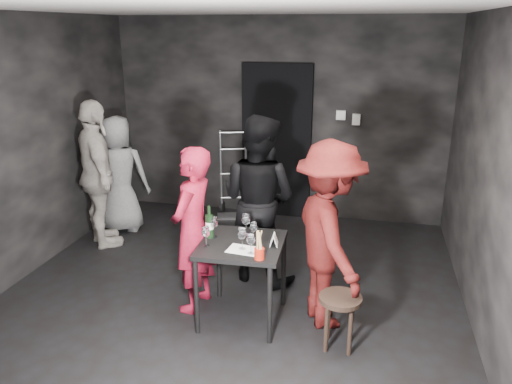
% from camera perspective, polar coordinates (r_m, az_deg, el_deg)
% --- Properties ---
extents(floor, '(4.50, 5.00, 0.02)m').
position_cam_1_polar(floor, '(5.01, -3.24, -12.16)').
color(floor, black).
rests_on(floor, ground).
extents(ceiling, '(4.50, 5.00, 0.02)m').
position_cam_1_polar(ceiling, '(4.33, -3.91, 20.38)').
color(ceiling, silver).
rests_on(ceiling, ground).
extents(wall_back, '(4.50, 0.04, 2.70)m').
position_cam_1_polar(wall_back, '(6.86, 2.50, 8.29)').
color(wall_back, black).
rests_on(wall_back, ground).
extents(wall_front, '(4.50, 0.04, 2.70)m').
position_cam_1_polar(wall_front, '(2.38, -21.48, -13.07)').
color(wall_front, black).
rests_on(wall_front, ground).
extents(wall_left, '(0.04, 5.00, 2.70)m').
position_cam_1_polar(wall_left, '(5.55, -26.45, 4.00)').
color(wall_left, black).
rests_on(wall_left, ground).
extents(wall_right, '(0.04, 5.00, 2.70)m').
position_cam_1_polar(wall_right, '(4.42, 25.67, 0.82)').
color(wall_right, black).
rests_on(wall_right, ground).
extents(doorway, '(0.95, 0.10, 2.10)m').
position_cam_1_polar(doorway, '(6.86, 2.37, 5.74)').
color(doorway, black).
rests_on(doorway, ground).
extents(wallbox_upper, '(0.12, 0.06, 0.12)m').
position_cam_1_polar(wallbox_upper, '(6.69, 9.68, 8.67)').
color(wallbox_upper, '#B7B7B2').
rests_on(wallbox_upper, wall_back).
extents(wallbox_lower, '(0.10, 0.06, 0.14)m').
position_cam_1_polar(wallbox_lower, '(6.69, 11.38, 8.13)').
color(wallbox_lower, '#B7B7B2').
rests_on(wallbox_lower, wall_back).
extents(hand_truck, '(0.40, 0.34, 1.20)m').
position_cam_1_polar(hand_truck, '(7.04, -2.64, -0.96)').
color(hand_truck, '#B2B2B7').
rests_on(hand_truck, floor).
extents(tasting_table, '(0.72, 0.72, 0.75)m').
position_cam_1_polar(tasting_table, '(4.43, -1.63, -6.96)').
color(tasting_table, black).
rests_on(tasting_table, floor).
extents(stool, '(0.35, 0.35, 0.47)m').
position_cam_1_polar(stool, '(4.22, 9.58, -12.81)').
color(stool, black).
rests_on(stool, floor).
extents(server_red, '(0.45, 0.63, 1.62)m').
position_cam_1_polar(server_red, '(4.59, -7.25, -3.99)').
color(server_red, maroon).
rests_on(server_red, floor).
extents(woman_black, '(1.10, 0.83, 2.02)m').
position_cam_1_polar(woman_black, '(5.04, 0.27, 0.63)').
color(woman_black, black).
rests_on(woman_black, floor).
extents(man_maroon, '(1.02, 1.32, 1.86)m').
position_cam_1_polar(man_maroon, '(4.32, 8.43, -3.83)').
color(man_maroon, '#440E0C').
rests_on(man_maroon, floor).
extents(bystander_cream, '(1.25, 1.30, 2.09)m').
position_cam_1_polar(bystander_cream, '(6.13, -17.80, 3.26)').
color(bystander_cream, '#BEB3A9').
rests_on(bystander_cream, floor).
extents(bystander_grey, '(0.80, 0.54, 1.51)m').
position_cam_1_polar(bystander_grey, '(6.61, -15.37, 1.97)').
color(bystander_grey, slate).
rests_on(bystander_grey, floor).
extents(tasting_mat, '(0.30, 0.22, 0.00)m').
position_cam_1_polar(tasting_mat, '(4.24, -1.34, -6.64)').
color(tasting_mat, white).
rests_on(tasting_mat, tasting_table).
extents(wine_glass_a, '(0.09, 0.09, 0.19)m').
position_cam_1_polar(wine_glass_a, '(4.30, -5.74, -4.99)').
color(wine_glass_a, white).
rests_on(wine_glass_a, tasting_table).
extents(wine_glass_b, '(0.09, 0.09, 0.21)m').
position_cam_1_polar(wine_glass_b, '(4.47, -4.90, -3.90)').
color(wine_glass_b, white).
rests_on(wine_glass_b, tasting_table).
extents(wine_glass_c, '(0.08, 0.08, 0.21)m').
position_cam_1_polar(wine_glass_c, '(4.52, -1.16, -3.59)').
color(wine_glass_c, white).
rests_on(wine_glass_c, tasting_table).
extents(wine_glass_d, '(0.09, 0.09, 0.21)m').
position_cam_1_polar(wine_glass_d, '(4.22, -1.60, -5.23)').
color(wine_glass_d, white).
rests_on(wine_glass_d, tasting_table).
extents(wine_glass_e, '(0.08, 0.08, 0.19)m').
position_cam_1_polar(wine_glass_e, '(4.14, -0.59, -5.83)').
color(wine_glass_e, white).
rests_on(wine_glass_e, tasting_table).
extents(wine_glass_f, '(0.08, 0.08, 0.18)m').
position_cam_1_polar(wine_glass_f, '(4.40, -0.28, -4.41)').
color(wine_glass_f, white).
rests_on(wine_glass_f, tasting_table).
extents(wine_bottle, '(0.07, 0.07, 0.30)m').
position_cam_1_polar(wine_bottle, '(4.47, -5.34, -3.81)').
color(wine_bottle, black).
rests_on(wine_bottle, tasting_table).
extents(breadstick_cup, '(0.08, 0.08, 0.26)m').
position_cam_1_polar(breadstick_cup, '(4.04, 0.38, -6.15)').
color(breadstick_cup, '#A41B0C').
rests_on(breadstick_cup, tasting_table).
extents(reserved_card, '(0.10, 0.14, 0.10)m').
position_cam_1_polar(reserved_card, '(4.32, 1.87, -5.44)').
color(reserved_card, white).
rests_on(reserved_card, tasting_table).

